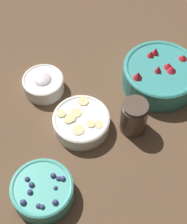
{
  "coord_description": "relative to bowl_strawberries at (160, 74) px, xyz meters",
  "views": [
    {
      "loc": [
        0.43,
        0.54,
        0.91
      ],
      "look_at": [
        0.01,
        0.11,
        0.05
      ],
      "focal_mm": 60.0,
      "sensor_mm": 36.0,
      "label": 1
    }
  ],
  "objects": [
    {
      "name": "jar_chocolate",
      "position": [
        0.18,
        0.05,
        0.0
      ],
      "size": [
        0.08,
        0.08,
        0.11
      ],
      "color": "#4C3D33",
      "rests_on": "ground_plane"
    },
    {
      "name": "ground_plane",
      "position": [
        0.24,
        -0.16,
        -0.04
      ],
      "size": [
        4.0,
        4.0,
        0.0
      ],
      "primitive_type": "plane",
      "color": "brown"
    },
    {
      "name": "bowl_blueberries",
      "position": [
        0.5,
        0.03,
        -0.01
      ],
      "size": [
        0.16,
        0.16,
        0.06
      ],
      "color": "#47AD9E",
      "rests_on": "ground_plane"
    },
    {
      "name": "bowl_bananas",
      "position": [
        0.28,
        -0.05,
        -0.02
      ],
      "size": [
        0.16,
        0.16,
        0.05
      ],
      "color": "white",
      "rests_on": "ground_plane"
    },
    {
      "name": "bowl_strawberries",
      "position": [
        0.0,
        0.0,
        0.0
      ],
      "size": [
        0.23,
        0.23,
        0.1
      ],
      "color": "teal",
      "rests_on": "ground_plane"
    },
    {
      "name": "bowl_cream",
      "position": [
        0.27,
        -0.23,
        -0.01
      ],
      "size": [
        0.12,
        0.12,
        0.06
      ],
      "color": "white",
      "rests_on": "ground_plane"
    }
  ]
}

